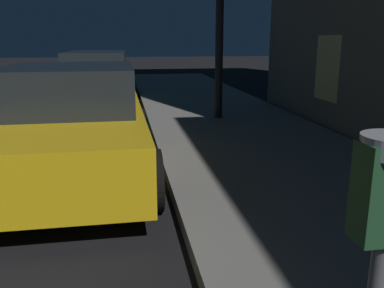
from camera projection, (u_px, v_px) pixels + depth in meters
The scene contains 3 objects.
parking_meter at pixel (383, 242), 1.24m from camera, with size 0.19×0.19×1.35m.
car_yellow_cab at pixel (72, 124), 5.32m from camera, with size 2.05×4.22×1.43m.
car_green at pixel (97, 79), 10.91m from camera, with size 2.06×4.48×1.43m.
Camera 1 is at (3.51, -1.48, 1.77)m, focal length 38.80 mm.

